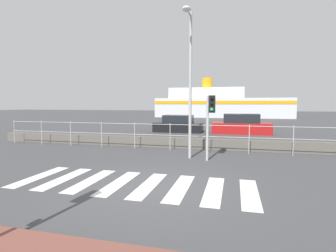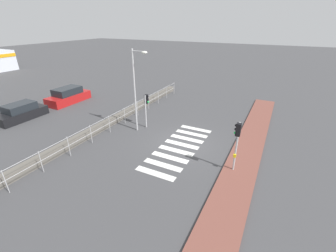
{
  "view_description": "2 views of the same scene",
  "coord_description": "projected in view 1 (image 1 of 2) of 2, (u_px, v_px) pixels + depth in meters",
  "views": [
    {
      "loc": [
        2.11,
        -6.79,
        2.27
      ],
      "look_at": [
        -0.13,
        2.0,
        1.5
      ],
      "focal_mm": 28.0,
      "sensor_mm": 36.0,
      "label": 1
    },
    {
      "loc": [
        -12.4,
        -5.19,
        7.54
      ],
      "look_at": [
        -0.27,
        1.0,
        1.2
      ],
      "focal_mm": 24.0,
      "sensor_mm": 36.0,
      "label": 2
    }
  ],
  "objects": [
    {
      "name": "harbor_fence",
      "position": [
        189.0,
        133.0,
        12.54
      ],
      "size": [
        20.38,
        0.04,
        1.33
      ],
      "color": "#B2B2B5",
      "rests_on": "ground_plane"
    },
    {
      "name": "ground_plane",
      "position": [
        155.0,
        186.0,
        7.27
      ],
      "size": [
        160.0,
        160.0,
        0.0
      ],
      "primitive_type": "plane",
      "color": "#424244"
    },
    {
      "name": "parked_car_black",
      "position": [
        178.0,
        125.0,
        21.23
      ],
      "size": [
        3.86,
        1.74,
        1.36
      ],
      "color": "black",
      "rests_on": "ground_plane"
    },
    {
      "name": "streetlamp",
      "position": [
        189.0,
        68.0,
        10.47
      ],
      "size": [
        0.32,
        1.22,
        5.95
      ],
      "color": "#B2B2B5",
      "rests_on": "ground_plane"
    },
    {
      "name": "seawall",
      "position": [
        192.0,
        143.0,
        13.44
      ],
      "size": [
        22.6,
        0.55,
        0.51
      ],
      "color": "#605B54",
      "rests_on": "ground_plane"
    },
    {
      "name": "traffic_light_far",
      "position": [
        210.0,
        113.0,
        10.28
      ],
      "size": [
        0.34,
        0.32,
        2.6
      ],
      "color": "#B2B2B5",
      "rests_on": "ground_plane"
    },
    {
      "name": "parked_car_red",
      "position": [
        241.0,
        125.0,
        20.01
      ],
      "size": [
        4.34,
        1.86,
        1.51
      ],
      "color": "#B21919",
      "rests_on": "ground_plane"
    },
    {
      "name": "ferry_boat",
      "position": [
        219.0,
        105.0,
        45.65
      ],
      "size": [
        22.21,
        7.88,
        6.78
      ],
      "color": "silver",
      "rests_on": "ground_plane"
    },
    {
      "name": "crosswalk",
      "position": [
        134.0,
        184.0,
        7.42
      ],
      "size": [
        6.75,
        2.4,
        0.01
      ],
      "color": "silver",
      "rests_on": "ground_plane"
    }
  ]
}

